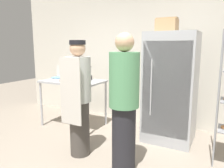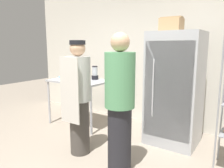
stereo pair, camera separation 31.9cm
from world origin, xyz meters
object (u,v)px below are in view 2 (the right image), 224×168
(cardboard_storage_box, at_px, (171,25))
(person_customer, at_px, (120,103))
(blender_pitcher, at_px, (95,73))
(donut_box, at_px, (65,77))
(binder_stack, at_px, (80,80))
(refrigerator, at_px, (175,89))
(person_baker, at_px, (79,96))

(cardboard_storage_box, distance_m, person_customer, 1.66)
(blender_pitcher, distance_m, person_customer, 1.85)
(donut_box, xyz_separation_m, binder_stack, (0.45, -0.05, 0.00))
(refrigerator, relative_size, blender_pitcher, 6.61)
(blender_pitcher, xyz_separation_m, cardboard_storage_box, (1.53, 0.04, 0.89))
(blender_pitcher, relative_size, cardboard_storage_box, 0.82)
(binder_stack, height_order, cardboard_storage_box, cardboard_storage_box)
(cardboard_storage_box, bearing_deg, binder_stack, -162.99)
(cardboard_storage_box, relative_size, person_baker, 0.20)
(refrigerator, distance_m, cardboard_storage_box, 1.03)
(refrigerator, distance_m, person_baker, 1.55)
(cardboard_storage_box, bearing_deg, donut_box, -168.17)
(refrigerator, height_order, donut_box, refrigerator)
(person_baker, bearing_deg, person_customer, -5.85)
(person_customer, bearing_deg, binder_stack, 149.42)
(person_baker, height_order, person_customer, person_customer)
(person_customer, bearing_deg, person_baker, 174.15)
(binder_stack, bearing_deg, refrigerator, 14.16)
(person_baker, bearing_deg, blender_pitcher, 117.53)
(refrigerator, relative_size, binder_stack, 5.80)
(person_baker, bearing_deg, refrigerator, 48.03)
(refrigerator, xyz_separation_m, person_customer, (-0.29, -1.23, -0.01))
(person_baker, bearing_deg, binder_stack, 130.35)
(donut_box, relative_size, person_baker, 0.17)
(donut_box, xyz_separation_m, person_baker, (1.07, -0.79, -0.10))
(donut_box, bearing_deg, refrigerator, 9.80)
(blender_pitcher, bearing_deg, person_customer, -42.46)
(person_customer, bearing_deg, refrigerator, 76.78)
(cardboard_storage_box, xyz_separation_m, person_baker, (-0.92, -1.21, -1.06))
(donut_box, relative_size, person_customer, 0.16)
(refrigerator, relative_size, person_customer, 1.04)
(refrigerator, relative_size, person_baker, 1.09)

